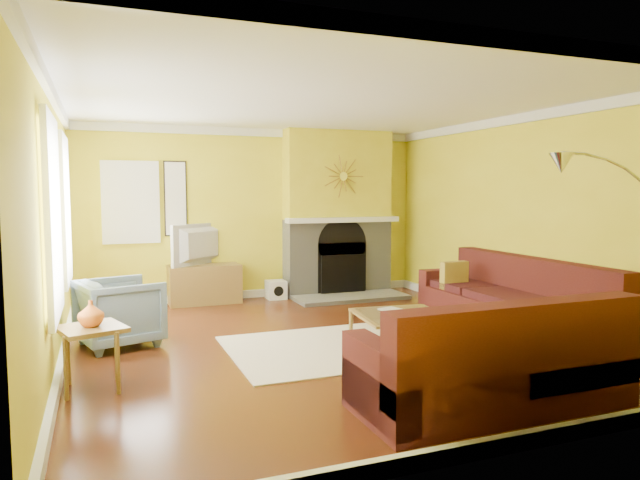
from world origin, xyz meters
name	(u,v)px	position (x,y,z in m)	size (l,w,h in m)	color
floor	(324,343)	(0.00, 0.00, -0.01)	(5.50, 6.00, 0.02)	#612C14
ceiling	(324,100)	(0.00, 0.00, 2.71)	(5.50, 6.00, 0.02)	white
wall_back	(255,214)	(0.00, 3.01, 1.35)	(5.50, 0.02, 2.70)	yellow
wall_front	(501,251)	(0.00, -3.01, 1.35)	(5.50, 0.02, 2.70)	yellow
wall_left	(52,230)	(-2.76, 0.00, 1.35)	(0.02, 6.00, 2.70)	yellow
wall_right	(523,220)	(2.76, 0.00, 1.35)	(0.02, 6.00, 2.70)	yellow
baseboard	(324,337)	(0.00, 0.00, 0.06)	(5.50, 6.00, 0.12)	white
crown_molding	(324,107)	(0.00, 0.00, 2.64)	(5.50, 6.00, 0.12)	white
window_left_near	(64,210)	(-2.72, 1.30, 1.50)	(0.06, 1.22, 1.72)	white
window_left_far	(51,217)	(-2.72, -0.60, 1.50)	(0.06, 1.22, 1.72)	white
window_back	(131,202)	(-1.90, 2.96, 1.55)	(0.82, 0.06, 1.22)	white
wall_art	(176,199)	(-1.25, 2.97, 1.60)	(0.34, 0.04, 1.14)	white
fireplace	(338,213)	(1.35, 2.80, 1.35)	(1.80, 0.40, 2.70)	gray
mantel	(343,220)	(1.35, 2.56, 1.25)	(1.92, 0.22, 0.08)	white
hearth	(351,297)	(1.35, 2.25, 0.03)	(1.80, 0.70, 0.06)	gray
sunburst	(343,176)	(1.35, 2.57, 1.95)	(0.70, 0.04, 0.70)	olive
rug	(340,347)	(0.09, -0.26, 0.01)	(2.40, 1.80, 0.02)	beige
sectional_sofa	(449,311)	(1.10, -0.83, 0.45)	(3.30, 3.73, 0.90)	#531C1A
coffee_table	(401,330)	(0.74, -0.46, 0.19)	(0.94, 0.94, 0.37)	white
media_console	(205,284)	(-0.87, 2.78, 0.30)	(1.07, 0.48, 0.59)	olive
tv	(204,244)	(-0.87, 2.78, 0.91)	(1.09, 0.14, 0.63)	black
subwoofer	(276,290)	(0.25, 2.71, 0.15)	(0.29, 0.29, 0.29)	white
armchair	(120,312)	(-2.16, 0.71, 0.38)	(0.80, 0.83, 0.75)	slate
side_table	(92,358)	(-2.43, -0.69, 0.28)	(0.51, 0.51, 0.56)	olive
vase	(91,313)	(-2.43, -0.69, 0.67)	(0.22, 0.22, 0.23)	orange
book	(386,312)	(0.60, -0.37, 0.38)	(0.21, 0.29, 0.03)	white
arc_lamp	(620,282)	(1.51, -2.58, 1.00)	(1.28, 0.36, 2.00)	silver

